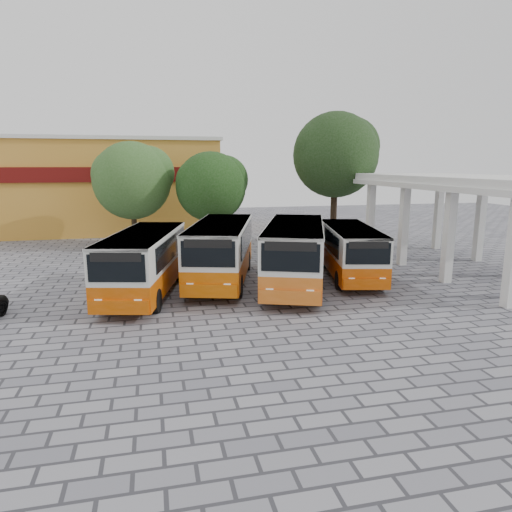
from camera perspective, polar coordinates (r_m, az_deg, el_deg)
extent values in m
plane|color=slate|center=(20.57, 7.35, -5.75)|extent=(90.00, 90.00, 0.00)
cube|color=silver|center=(32.65, 14.11, 4.85)|extent=(0.45, 0.45, 5.00)
cube|color=silver|center=(35.36, 21.82, 4.86)|extent=(0.45, 0.45, 5.00)
cube|color=silver|center=(28.39, 25.24, 8.66)|extent=(6.60, 15.60, 0.40)
cube|color=silver|center=(28.40, 25.18, 7.95)|extent=(6.80, 15.80, 0.30)
cube|color=#C38429|center=(44.65, -18.33, 8.23)|extent=(20.00, 10.00, 8.00)
cube|color=#590C0A|center=(39.54, -19.11, 9.59)|extent=(20.00, 0.20, 1.20)
cube|color=silver|center=(44.65, -18.67, 13.55)|extent=(20.40, 10.40, 0.30)
cube|color=#BB4600|center=(21.94, -13.70, -2.41)|extent=(4.25, 8.44, 1.06)
cube|color=silver|center=(21.67, -13.86, 0.87)|extent=(4.25, 8.44, 1.49)
cube|color=silver|center=(21.56, -13.95, 2.65)|extent=(4.29, 8.46, 0.12)
cube|color=black|center=(21.73, -17.12, 0.76)|extent=(1.60, 6.51, 1.06)
cube|color=black|center=(21.68, -10.60, 1.05)|extent=(1.60, 6.51, 1.06)
cube|color=black|center=(17.68, -14.03, -1.44)|extent=(2.13, 0.55, 1.06)
cube|color=black|center=(17.59, -14.09, -0.09)|extent=(1.89, 0.51, 0.34)
cylinder|color=black|center=(19.55, -16.94, -5.52)|extent=(0.28, 1.01, 1.01)
cylinder|color=black|center=(19.50, -10.50, -5.25)|extent=(0.28, 1.01, 1.01)
cylinder|color=black|center=(24.64, -16.14, -2.01)|extent=(0.28, 1.01, 1.01)
cylinder|color=black|center=(24.60, -11.05, -1.79)|extent=(0.28, 1.01, 1.01)
cube|color=#C85400|center=(23.66, -4.34, -0.99)|extent=(4.79, 8.91, 1.12)
cube|color=silver|center=(23.41, -4.39, 2.22)|extent=(4.79, 8.91, 1.57)
cube|color=silver|center=(23.31, -4.42, 3.97)|extent=(4.84, 8.92, 0.13)
cube|color=black|center=(23.26, -7.57, 2.14)|extent=(1.97, 6.79, 1.12)
cube|color=black|center=(23.63, -1.27, 2.38)|extent=(1.97, 6.79, 1.12)
cube|color=black|center=(19.24, -2.49, 0.29)|extent=(2.22, 0.67, 1.12)
cube|color=black|center=(19.16, -2.50, 1.60)|extent=(1.97, 0.61, 0.36)
cylinder|color=black|center=(20.95, -6.31, -3.88)|extent=(0.30, 1.07, 1.07)
cylinder|color=black|center=(21.32, -0.14, -3.54)|extent=(0.30, 1.07, 1.07)
cylinder|color=black|center=(26.32, -7.72, -0.76)|extent=(0.30, 1.07, 1.07)
cylinder|color=black|center=(26.61, -2.77, -0.53)|extent=(0.30, 1.07, 1.07)
cube|color=#CE5F16|center=(22.76, 4.84, -1.44)|extent=(5.45, 9.09, 1.14)
cube|color=silver|center=(22.50, 4.89, 1.97)|extent=(5.45, 9.09, 1.60)
cube|color=silver|center=(22.39, 4.93, 3.83)|extent=(5.50, 9.11, 0.13)
cube|color=black|center=(22.13, 1.62, 1.89)|extent=(2.52, 6.77, 1.14)
cube|color=black|center=(22.93, 8.06, 2.12)|extent=(2.52, 6.77, 1.14)
cube|color=black|center=(18.44, 9.03, -0.17)|extent=(2.22, 0.85, 1.14)
cube|color=black|center=(18.36, 9.07, 1.23)|extent=(1.97, 0.77, 0.37)
cylinder|color=black|center=(19.91, 4.05, -4.62)|extent=(0.31, 1.09, 1.09)
cylinder|color=black|center=(20.70, 10.32, -4.16)|extent=(0.31, 1.09, 1.09)
cylinder|color=black|center=(25.22, 0.32, -1.16)|extent=(0.31, 1.09, 1.09)
cylinder|color=black|center=(25.85, 5.41, -0.90)|extent=(0.31, 1.09, 1.09)
cube|color=#BF4400|center=(25.08, 11.65, -0.74)|extent=(3.87, 7.88, 0.99)
cube|color=silver|center=(24.86, 11.76, 1.94)|extent=(3.87, 7.88, 1.39)
cube|color=silver|center=(24.77, 11.82, 3.40)|extent=(3.92, 7.89, 0.11)
cube|color=black|center=(24.40, 9.30, 1.89)|extent=(1.42, 6.10, 0.99)
cube|color=black|center=(25.36, 14.14, 2.05)|extent=(1.42, 6.10, 0.99)
cube|color=black|center=(21.52, 15.95, 0.33)|extent=(1.99, 0.49, 0.99)
cube|color=black|center=(21.45, 16.00, 1.37)|extent=(1.77, 0.45, 0.32)
cylinder|color=black|center=(22.58, 11.82, -3.10)|extent=(0.26, 0.95, 0.95)
cylinder|color=black|center=(23.49, 16.36, -2.76)|extent=(0.26, 0.95, 0.95)
cylinder|color=black|center=(26.99, 7.50, -0.58)|extent=(0.26, 0.95, 0.95)
cylinder|color=black|center=(27.76, 11.45, -0.38)|extent=(0.26, 0.95, 0.95)
cylinder|color=#392A1A|center=(35.16, -14.99, 4.10)|extent=(0.39, 0.39, 3.59)
sphere|color=#30571F|center=(34.92, -15.25, 9.08)|extent=(5.65, 5.65, 5.65)
sphere|color=#30571F|center=(35.18, -13.41, 10.10)|extent=(3.96, 3.96, 3.96)
sphere|color=#30571F|center=(34.76, -16.95, 9.68)|extent=(3.67, 3.67, 3.67)
cylinder|color=#402614|center=(33.76, -5.56, 3.86)|extent=(0.39, 0.39, 3.26)
sphere|color=#15380D|center=(33.51, -5.65, 8.60)|extent=(5.06, 5.06, 5.06)
sphere|color=#15380D|center=(33.92, -4.02, 9.52)|extent=(3.54, 3.54, 3.54)
sphere|color=#15380D|center=(33.19, -7.16, 9.20)|extent=(3.29, 3.29, 3.29)
cylinder|color=black|center=(35.92, 9.67, 5.40)|extent=(0.50, 0.50, 4.75)
sphere|color=black|center=(35.74, 9.91, 12.34)|extent=(6.41, 6.41, 6.41)
sphere|color=black|center=(36.54, 11.66, 13.26)|extent=(4.48, 4.48, 4.48)
sphere|color=black|center=(35.15, 8.33, 13.19)|extent=(4.16, 4.16, 4.16)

